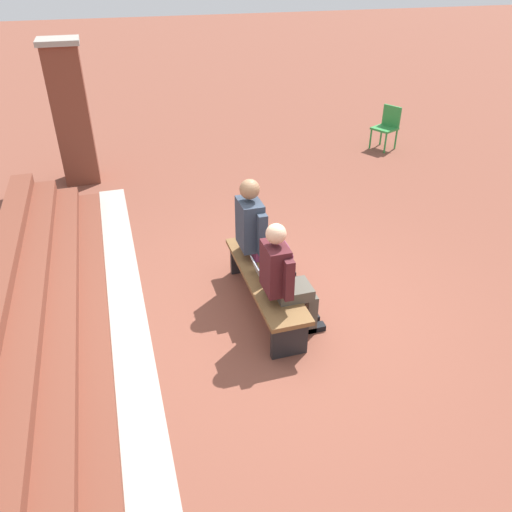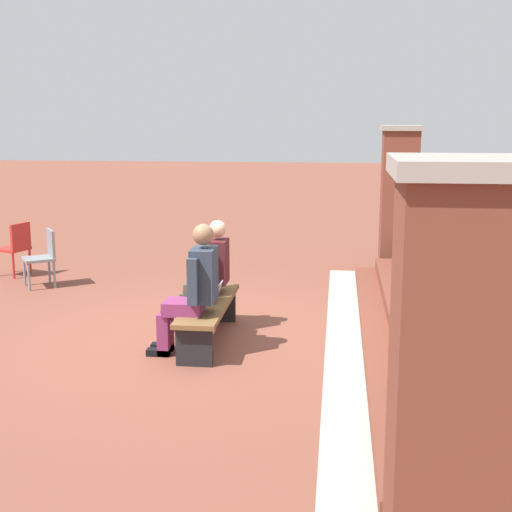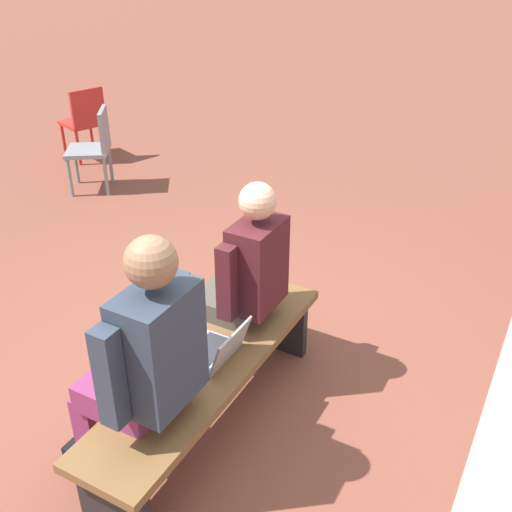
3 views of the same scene
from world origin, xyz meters
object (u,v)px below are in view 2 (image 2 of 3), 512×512
object	(u,v)px
person_adult	(194,286)
bench	(208,311)
laptop	(210,297)
plastic_chair_mid_courtyard	(44,254)
person_student	(209,271)
plastic_chair_near_bench_left	(16,246)

from	to	relation	value
person_adult	bench	bearing A→B (deg)	170.93
laptop	plastic_chair_mid_courtyard	distance (m)	3.64
person_student	plastic_chair_mid_courtyard	distance (m)	3.36
person_adult	plastic_chair_mid_courtyard	xyz separation A→B (m)	(-2.72, -2.79, -0.26)
laptop	plastic_chair_near_bench_left	distance (m)	4.60
laptop	plastic_chair_mid_courtyard	xyz separation A→B (m)	(-2.24, -2.88, -0.02)
person_adult	plastic_chair_mid_courtyard	distance (m)	3.91
person_student	plastic_chair_near_bench_left	world-z (taller)	person_student
bench	laptop	xyz separation A→B (m)	(-0.05, 0.01, 0.15)
person_adult	laptop	xyz separation A→B (m)	(-0.49, 0.08, -0.24)
plastic_chair_near_bench_left	plastic_chair_mid_courtyard	world-z (taller)	same
laptop	plastic_chair_mid_courtyard	world-z (taller)	plastic_chair_mid_courtyard
person_adult	laptop	world-z (taller)	person_adult
person_adult	laptop	size ratio (longest dim) A/B	4.36
bench	plastic_chair_mid_courtyard	bearing A→B (deg)	-128.55
person_student	plastic_chair_mid_courtyard	size ratio (longest dim) A/B	1.55
person_adult	laptop	distance (m)	0.55
bench	laptop	world-z (taller)	laptop
plastic_chair_near_bench_left	person_student	bearing A→B (deg)	54.93
person_student	plastic_chair_near_bench_left	size ratio (longest dim) A/B	1.55
bench	plastic_chair_near_bench_left	bearing A→B (deg)	-129.08
person_student	laptop	world-z (taller)	person_student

